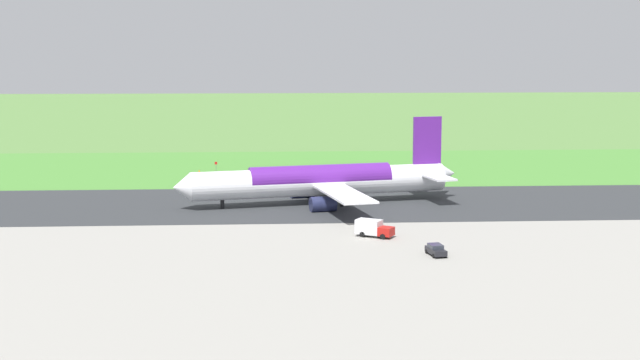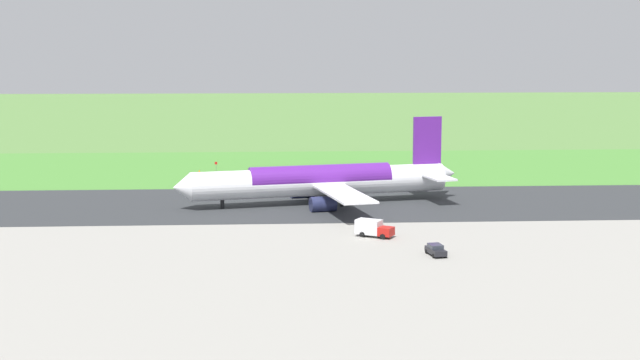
{
  "view_description": "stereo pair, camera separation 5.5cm",
  "coord_description": "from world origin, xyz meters",
  "px_view_note": "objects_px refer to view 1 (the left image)",
  "views": [
    {
      "loc": [
        11.05,
        160.6,
        28.77
      ],
      "look_at": [
        1.74,
        0.0,
        4.5
      ],
      "focal_mm": 49.47,
      "sensor_mm": 36.0,
      "label": 1
    },
    {
      "loc": [
        11.0,
        160.6,
        28.77
      ],
      "look_at": [
        1.74,
        0.0,
        4.5
      ],
      "focal_mm": 49.47,
      "sensor_mm": 36.0,
      "label": 2
    }
  ],
  "objects_px": {
    "airliner_main": "(322,181)",
    "no_stopping_sign": "(216,166)",
    "service_truck_baggage": "(373,228)",
    "service_car_followme": "(436,250)",
    "traffic_cone_orange": "(199,171)"
  },
  "relations": [
    {
      "from": "service_truck_baggage",
      "to": "airliner_main",
      "type": "bearing_deg",
      "value": -78.3
    },
    {
      "from": "service_car_followme",
      "to": "traffic_cone_orange",
      "type": "bearing_deg",
      "value": -65.28
    },
    {
      "from": "airliner_main",
      "to": "traffic_cone_orange",
      "type": "height_order",
      "value": "airliner_main"
    },
    {
      "from": "traffic_cone_orange",
      "to": "airliner_main",
      "type": "bearing_deg",
      "value": 120.82
    },
    {
      "from": "service_car_followme",
      "to": "traffic_cone_orange",
      "type": "relative_size",
      "value": 8.1
    },
    {
      "from": "service_truck_baggage",
      "to": "no_stopping_sign",
      "type": "height_order",
      "value": "service_truck_baggage"
    },
    {
      "from": "no_stopping_sign",
      "to": "traffic_cone_orange",
      "type": "relative_size",
      "value": 4.69
    },
    {
      "from": "airliner_main",
      "to": "service_truck_baggage",
      "type": "relative_size",
      "value": 8.78
    },
    {
      "from": "service_car_followme",
      "to": "no_stopping_sign",
      "type": "height_order",
      "value": "no_stopping_sign"
    },
    {
      "from": "airliner_main",
      "to": "service_car_followme",
      "type": "xyz_separation_m",
      "value": [
        -13.38,
        41.99,
        -3.51
      ]
    },
    {
      "from": "no_stopping_sign",
      "to": "service_truck_baggage",
      "type": "bearing_deg",
      "value": 111.48
    },
    {
      "from": "airliner_main",
      "to": "no_stopping_sign",
      "type": "xyz_separation_m",
      "value": [
        22.03,
        -42.09,
        -2.82
      ]
    },
    {
      "from": "service_car_followme",
      "to": "no_stopping_sign",
      "type": "distance_m",
      "value": 91.23
    },
    {
      "from": "airliner_main",
      "to": "traffic_cone_orange",
      "type": "xyz_separation_m",
      "value": [
        26.05,
        -43.67,
        -4.08
      ]
    },
    {
      "from": "service_truck_baggage",
      "to": "no_stopping_sign",
      "type": "xyz_separation_m",
      "value": [
        28.1,
        -71.41,
        0.13
      ]
    }
  ]
}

